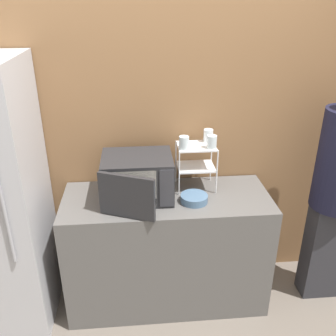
{
  "coord_description": "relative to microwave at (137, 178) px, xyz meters",
  "views": [
    {
      "loc": [
        -0.21,
        -2.06,
        2.28
      ],
      "look_at": [
        0.01,
        0.33,
        1.15
      ],
      "focal_mm": 40.0,
      "sensor_mm": 36.0,
      "label": 1
    }
  ],
  "objects": [
    {
      "name": "glass_front_right",
      "position": [
        0.54,
        0.06,
        0.23
      ],
      "size": [
        0.07,
        0.07,
        0.1
      ],
      "color": "silver",
      "rests_on": "dish_rack"
    },
    {
      "name": "microwave",
      "position": [
        0.0,
        0.0,
        0.0
      ],
      "size": [
        0.51,
        0.56,
        0.32
      ],
      "color": "#262628",
      "rests_on": "counter"
    },
    {
      "name": "wall_back",
      "position": [
        0.21,
        0.32,
        0.21
      ],
      "size": [
        8.0,
        0.06,
        2.6
      ],
      "color": "olive",
      "rests_on": "ground_plane"
    },
    {
      "name": "glass_front_left",
      "position": [
        0.34,
        0.06,
        0.23
      ],
      "size": [
        0.07,
        0.07,
        0.1
      ],
      "color": "silver",
      "rests_on": "dish_rack"
    },
    {
      "name": "counter",
      "position": [
        0.21,
        -0.02,
        -0.62
      ],
      "size": [
        1.52,
        0.6,
        0.93
      ],
      "color": "#595654",
      "rests_on": "ground_plane"
    },
    {
      "name": "dish_rack",
      "position": [
        0.44,
        0.12,
        0.09
      ],
      "size": [
        0.29,
        0.23,
        0.34
      ],
      "color": "white",
      "rests_on": "counter"
    },
    {
      "name": "bowl",
      "position": [
        0.4,
        -0.1,
        -0.13
      ],
      "size": [
        0.19,
        0.19,
        0.05
      ],
      "color": "slate",
      "rests_on": "counter"
    },
    {
      "name": "ground_plane",
      "position": [
        0.21,
        -0.32,
        -1.09
      ],
      "size": [
        12.0,
        12.0,
        0.0
      ],
      "primitive_type": "plane",
      "color": "#6B6056"
    },
    {
      "name": "glass_back_right",
      "position": [
        0.54,
        0.19,
        0.23
      ],
      "size": [
        0.07,
        0.07,
        0.1
      ],
      "color": "silver",
      "rests_on": "dish_rack"
    }
  ]
}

